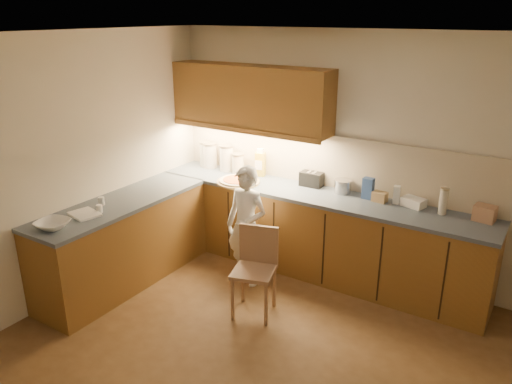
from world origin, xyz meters
TOP-DOWN VIEW (x-y plane):
  - room at (0.00, 0.00)m, footprint 4.54×4.50m
  - l_counter at (-0.92, 1.25)m, footprint 3.77×2.62m
  - backsplash at (-0.38, 1.99)m, footprint 3.75×0.02m
  - upper_cabinets at (-1.27, 1.82)m, footprint 1.95×0.36m
  - pizza_on_board at (-1.25, 1.54)m, footprint 0.49×0.49m
  - child at (-0.85, 1.09)m, footprint 0.48×0.32m
  - wooden_chair at (-0.47, 0.68)m, footprint 0.48×0.48m
  - mixing_bowl at (-1.95, -0.40)m, footprint 0.34×0.34m
  - canister_a at (-1.96, 1.86)m, footprint 0.16×0.16m
  - canister_b at (-1.89, 1.85)m, footprint 0.18×0.18m
  - canister_c at (-1.63, 1.84)m, footprint 0.17×0.17m
  - canister_d at (-1.46, 1.83)m, footprint 0.15×0.15m
  - oil_jug at (-1.18, 1.89)m, footprint 0.13×0.10m
  - toaster at (-0.50, 1.88)m, footprint 0.25×0.15m
  - steel_pot at (-0.12, 1.87)m, footprint 0.19×0.19m
  - blue_box at (0.17, 1.84)m, footprint 0.12×0.08m
  - card_box_a at (0.30, 1.82)m, footprint 0.15×0.12m
  - white_bottle at (0.46, 1.86)m, footprint 0.07×0.07m
  - flat_pack at (0.63, 1.87)m, footprint 0.25×0.20m
  - tall_jar at (0.92, 1.82)m, footprint 0.08×0.08m
  - card_box_b at (1.29, 1.86)m, footprint 0.20×0.17m
  - dough_cloth at (-1.96, -0.04)m, footprint 0.33×0.28m
  - spice_jar_a at (-2.03, 0.23)m, footprint 0.07×0.07m
  - spice_jar_b at (-1.88, 0.08)m, footprint 0.06×0.06m

SIDE VIEW (x-z plane):
  - l_counter at x=-0.92m, z-range 0.00..0.92m
  - wooden_chair at x=-0.47m, z-range 0.07..0.92m
  - child at x=-0.85m, z-range 0.00..1.29m
  - dough_cloth at x=-1.96m, z-range 0.92..0.94m
  - pizza_on_board at x=-1.25m, z-range 0.84..1.04m
  - mixing_bowl at x=-1.95m, z-range 0.92..0.99m
  - spice_jar_b at x=-1.88m, z-range 0.92..1.00m
  - spice_jar_a at x=-2.03m, z-range 0.92..1.00m
  - flat_pack at x=0.63m, z-range 0.92..1.01m
  - card_box_a at x=0.30m, z-range 0.92..1.02m
  - steel_pot at x=-0.12m, z-range 0.92..1.07m
  - card_box_b at x=1.29m, z-range 0.92..1.07m
  - toaster at x=-0.50m, z-range 0.92..1.08m
  - white_bottle at x=0.46m, z-range 0.92..1.11m
  - blue_box at x=0.17m, z-range 0.92..1.14m
  - canister_d at x=-1.46m, z-range 0.92..1.16m
  - tall_jar at x=0.92m, z-range 0.92..1.18m
  - oil_jug at x=-1.18m, z-range 0.91..1.24m
  - canister_b at x=-1.89m, z-range 0.92..1.23m
  - canister_a at x=-1.96m, z-range 0.92..1.24m
  - canister_c at x=-1.63m, z-range 0.92..1.24m
  - backsplash at x=-0.38m, z-range 0.92..1.50m
  - room at x=0.00m, z-range 0.37..2.99m
  - upper_cabinets at x=-1.27m, z-range 1.48..2.21m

